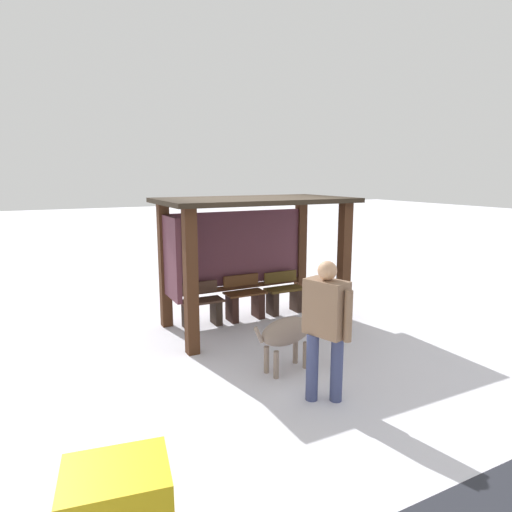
{
  "coord_description": "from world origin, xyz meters",
  "views": [
    {
      "loc": [
        -3.26,
        -6.43,
        2.54
      ],
      "look_at": [
        0.03,
        0.01,
        1.21
      ],
      "focal_mm": 30.85,
      "sensor_mm": 36.0,
      "label": 1
    }
  ],
  "objects_px": {
    "bench_left_inside": "(202,308)",
    "person_walking": "(326,320)",
    "grit_bin": "(118,511)",
    "bus_shelter": "(244,235)",
    "bench_center_inside": "(245,301)",
    "bench_right_inside": "(284,296)",
    "dog": "(291,331)"
  },
  "relations": [
    {
      "from": "bench_left_inside",
      "to": "bench_center_inside",
      "type": "xyz_separation_m",
      "value": [
        0.81,
        -0.0,
        0.01
      ]
    },
    {
      "from": "bench_left_inside",
      "to": "dog",
      "type": "height_order",
      "value": "dog"
    },
    {
      "from": "bus_shelter",
      "to": "bench_left_inside",
      "type": "distance_m",
      "value": 1.44
    },
    {
      "from": "bus_shelter",
      "to": "bench_left_inside",
      "type": "xyz_separation_m",
      "value": [
        -0.71,
        0.19,
        -1.24
      ]
    },
    {
      "from": "bus_shelter",
      "to": "bench_right_inside",
      "type": "relative_size",
      "value": 4.1
    },
    {
      "from": "bench_left_inside",
      "to": "bench_center_inside",
      "type": "bearing_deg",
      "value": -0.01
    },
    {
      "from": "bench_center_inside",
      "to": "grit_bin",
      "type": "bearing_deg",
      "value": -125.46
    },
    {
      "from": "dog",
      "to": "person_walking",
      "type": "bearing_deg",
      "value": -96.18
    },
    {
      "from": "bench_center_inside",
      "to": "bench_right_inside",
      "type": "distance_m",
      "value": 0.81
    },
    {
      "from": "person_walking",
      "to": "grit_bin",
      "type": "xyz_separation_m",
      "value": [
        -2.46,
        -1.06,
        -0.64
      ]
    },
    {
      "from": "bench_center_inside",
      "to": "grit_bin",
      "type": "distance_m",
      "value": 5.02
    },
    {
      "from": "grit_bin",
      "to": "bus_shelter",
      "type": "bearing_deg",
      "value": 54.26
    },
    {
      "from": "bench_right_inside",
      "to": "bus_shelter",
      "type": "bearing_deg",
      "value": -168.57
    },
    {
      "from": "dog",
      "to": "bench_left_inside",
      "type": "bearing_deg",
      "value": 102.06
    },
    {
      "from": "bus_shelter",
      "to": "bench_right_inside",
      "type": "xyz_separation_m",
      "value": [
        0.92,
        0.19,
        -1.22
      ]
    },
    {
      "from": "bench_left_inside",
      "to": "bench_center_inside",
      "type": "height_order",
      "value": "bench_center_inside"
    },
    {
      "from": "bench_left_inside",
      "to": "person_walking",
      "type": "height_order",
      "value": "person_walking"
    },
    {
      "from": "bench_right_inside",
      "to": "bench_center_inside",
      "type": "bearing_deg",
      "value": 179.94
    },
    {
      "from": "person_walking",
      "to": "bus_shelter",
      "type": "bearing_deg",
      "value": 83.04
    },
    {
      "from": "dog",
      "to": "bus_shelter",
      "type": "bearing_deg",
      "value": 82.69
    },
    {
      "from": "bus_shelter",
      "to": "bench_left_inside",
      "type": "bearing_deg",
      "value": 165.27
    },
    {
      "from": "bench_left_inside",
      "to": "person_walking",
      "type": "relative_size",
      "value": 0.46
    },
    {
      "from": "person_walking",
      "to": "grit_bin",
      "type": "bearing_deg",
      "value": -156.68
    },
    {
      "from": "bench_left_inside",
      "to": "bus_shelter",
      "type": "bearing_deg",
      "value": -14.73
    },
    {
      "from": "bus_shelter",
      "to": "grit_bin",
      "type": "distance_m",
      "value": 4.96
    },
    {
      "from": "bench_right_inside",
      "to": "bench_left_inside",
      "type": "bearing_deg",
      "value": 179.96
    },
    {
      "from": "dog",
      "to": "grit_bin",
      "type": "xyz_separation_m",
      "value": [
        -2.56,
        -1.94,
        -0.22
      ]
    },
    {
      "from": "grit_bin",
      "to": "bench_center_inside",
      "type": "bearing_deg",
      "value": 54.54
    },
    {
      "from": "person_walking",
      "to": "dog",
      "type": "xyz_separation_m",
      "value": [
        0.1,
        0.88,
        -0.43
      ]
    },
    {
      "from": "bench_center_inside",
      "to": "person_walking",
      "type": "xyz_separation_m",
      "value": [
        -0.45,
        -3.03,
        0.63
      ]
    },
    {
      "from": "bench_left_inside",
      "to": "dog",
      "type": "bearing_deg",
      "value": -77.94
    },
    {
      "from": "bench_right_inside",
      "to": "grit_bin",
      "type": "distance_m",
      "value": 5.53
    }
  ]
}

